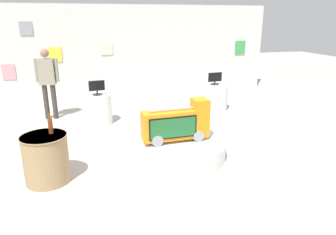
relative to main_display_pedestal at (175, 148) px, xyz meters
name	(u,v)px	position (x,y,z in m)	size (l,w,h in m)	color
ground_plane	(153,155)	(-0.38, 0.15, -0.15)	(30.00, 30.00, 0.00)	#B2ADA3
back_wall_display	(117,52)	(-0.38, 4.93, 1.26)	(10.09, 0.13, 2.82)	silver
main_display_pedestal	(175,148)	(0.00, 0.00, 0.00)	(1.84, 1.84, 0.30)	silver
novelty_firetruck_tv	(177,124)	(0.02, -0.01, 0.46)	(1.21, 0.41, 0.75)	gray
display_pedestal_left_rear	(98,109)	(-1.21, 2.27, 0.20)	(0.64, 0.64, 0.70)	silver
tv_on_left_rear	(97,87)	(-1.21, 2.27, 0.73)	(0.37, 0.22, 0.34)	black
display_pedestal_center_rear	(214,97)	(1.93, 2.61, 0.20)	(0.73, 0.73, 0.70)	silver
tv_on_center_rear	(215,78)	(1.93, 2.61, 0.72)	(0.40, 0.22, 0.33)	black
side_table_round	(46,158)	(-2.17, -0.35, 0.24)	(0.69, 0.69, 0.76)	#9E7F56
bottle_on_side_table	(50,125)	(-2.06, -0.28, 0.73)	(0.07, 0.07, 0.31)	brown
shopper_browsing_near_truck	(48,79)	(-2.34, 3.00, 0.86)	(0.55, 0.27, 1.73)	#38332D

